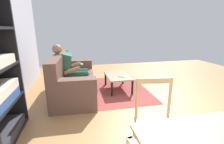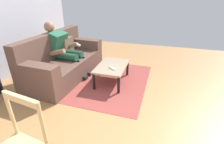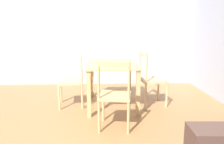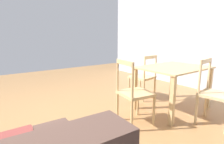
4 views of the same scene
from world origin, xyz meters
The scene contains 6 objects.
ground_plane centered at (0.00, 0.00, 0.00)m, with size 8.68×8.68×0.00m, color #9E7042.
wall_side centered at (-3.34, 0.00, 1.38)m, with size 0.12×5.56×2.77m, color #ABB0BE.
dining_table centered at (-1.75, 0.70, 0.63)m, with size 1.18×0.85×0.75m.
dining_chair_near_wall centered at (-1.74, 1.39, 0.46)m, with size 0.47×0.47×0.94m.
dining_chair_facing_couch centered at (-0.83, 0.69, 0.46)m, with size 0.48×0.48×0.94m.
dining_chair_by_doorway centered at (-1.75, 0.00, 0.44)m, with size 0.47×0.47×0.90m.
Camera 4 is at (0.85, 2.43, 1.24)m, focal length 28.04 mm.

